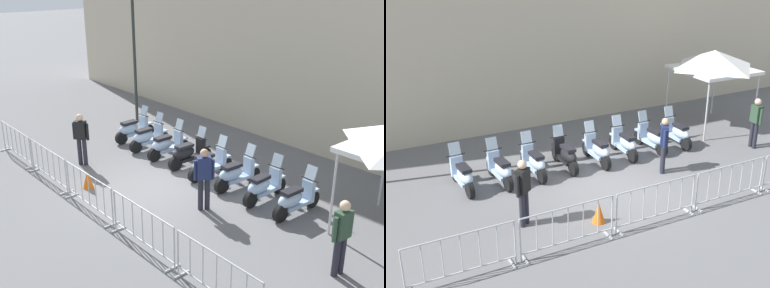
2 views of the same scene
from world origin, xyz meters
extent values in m
plane|color=slate|center=(0.00, 0.00, 0.00)|extent=(120.00, 120.00, 0.00)
cylinder|color=black|center=(-3.81, 2.46, 0.24)|extent=(0.18, 0.49, 0.48)
cylinder|color=black|center=(-3.72, 1.22, 0.24)|extent=(0.18, 0.49, 0.48)
cube|color=#A8C1E0|center=(-3.77, 1.84, 0.28)|extent=(0.34, 0.89, 0.10)
ellipsoid|color=#A8C1E0|center=(-3.74, 1.56, 0.52)|extent=(0.42, 0.86, 0.40)
cube|color=black|center=(-3.75, 1.59, 0.74)|extent=(0.32, 0.62, 0.10)
cube|color=#A8C1E0|center=(-3.80, 2.27, 0.55)|extent=(0.35, 0.17, 0.60)
cylinder|color=black|center=(-3.80, 2.27, 0.88)|extent=(0.56, 0.08, 0.04)
cube|color=silver|center=(-3.80, 2.32, 1.06)|extent=(0.33, 0.16, 0.35)
cube|color=#A8C1E0|center=(-3.81, 2.46, 0.51)|extent=(0.22, 0.33, 0.06)
cylinder|color=black|center=(-2.75, 2.38, 0.24)|extent=(0.18, 0.49, 0.48)
cylinder|color=black|center=(-2.65, 1.14, 0.24)|extent=(0.18, 0.49, 0.48)
cube|color=#A8C1E0|center=(-2.70, 1.76, 0.28)|extent=(0.35, 0.89, 0.10)
ellipsoid|color=#A8C1E0|center=(-2.68, 1.48, 0.52)|extent=(0.42, 0.87, 0.40)
cube|color=black|center=(-2.68, 1.51, 0.74)|extent=(0.33, 0.62, 0.10)
cube|color=#A8C1E0|center=(-2.73, 2.19, 0.55)|extent=(0.35, 0.17, 0.60)
cylinder|color=black|center=(-2.73, 2.19, 0.88)|extent=(0.56, 0.08, 0.04)
cube|color=silver|center=(-2.74, 2.24, 1.06)|extent=(0.33, 0.16, 0.35)
cube|color=#A8C1E0|center=(-2.75, 2.38, 0.51)|extent=(0.22, 0.33, 0.06)
cylinder|color=black|center=(-1.65, 2.42, 0.24)|extent=(0.15, 0.48, 0.48)
cylinder|color=black|center=(-1.62, 1.18, 0.24)|extent=(0.15, 0.48, 0.48)
cube|color=#A8C1E0|center=(-1.64, 1.80, 0.28)|extent=(0.30, 0.87, 0.10)
ellipsoid|color=#A8C1E0|center=(-1.63, 1.52, 0.52)|extent=(0.38, 0.85, 0.40)
cube|color=black|center=(-1.63, 1.56, 0.74)|extent=(0.29, 0.61, 0.10)
cube|color=#A8C1E0|center=(-1.65, 2.24, 0.55)|extent=(0.34, 0.15, 0.60)
cylinder|color=black|center=(-1.65, 2.24, 0.88)|extent=(0.56, 0.05, 0.04)
cube|color=silver|center=(-1.65, 2.29, 1.06)|extent=(0.32, 0.15, 0.35)
cube|color=#A8C1E0|center=(-1.65, 2.42, 0.51)|extent=(0.21, 0.32, 0.06)
cylinder|color=black|center=(-0.57, 2.50, 0.24)|extent=(0.14, 0.48, 0.48)
cylinder|color=black|center=(-0.58, 1.26, 0.24)|extent=(0.14, 0.48, 0.48)
cube|color=black|center=(-0.57, 1.88, 0.28)|extent=(0.28, 0.87, 0.10)
ellipsoid|color=black|center=(-0.57, 1.60, 0.52)|extent=(0.36, 0.84, 0.40)
cube|color=black|center=(-0.57, 1.63, 0.74)|extent=(0.28, 0.60, 0.10)
cube|color=black|center=(-0.57, 2.31, 0.55)|extent=(0.34, 0.14, 0.60)
cylinder|color=black|center=(-0.57, 2.31, 0.88)|extent=(0.56, 0.04, 0.04)
cube|color=silver|center=(-0.57, 2.36, 1.06)|extent=(0.32, 0.14, 0.35)
cube|color=black|center=(-0.57, 2.50, 0.51)|extent=(0.20, 0.32, 0.06)
cylinder|color=black|center=(0.50, 2.42, 0.24)|extent=(0.14, 0.48, 0.48)
cylinder|color=black|center=(0.49, 1.18, 0.24)|extent=(0.14, 0.48, 0.48)
cube|color=#A8C1E0|center=(0.49, 1.80, 0.28)|extent=(0.28, 0.87, 0.10)
ellipsoid|color=#A8C1E0|center=(0.49, 1.52, 0.52)|extent=(0.36, 0.84, 0.40)
cube|color=black|center=(0.49, 1.55, 0.74)|extent=(0.28, 0.60, 0.10)
cube|color=#A8C1E0|center=(0.50, 2.23, 0.55)|extent=(0.34, 0.14, 0.60)
cylinder|color=black|center=(0.50, 2.23, 0.88)|extent=(0.56, 0.04, 0.04)
cube|color=silver|center=(0.50, 2.28, 1.06)|extent=(0.32, 0.14, 0.35)
cube|color=#A8C1E0|center=(0.50, 2.42, 0.51)|extent=(0.20, 0.32, 0.06)
cylinder|color=black|center=(1.58, 2.53, 0.24)|extent=(0.16, 0.48, 0.48)
cylinder|color=black|center=(1.53, 1.29, 0.24)|extent=(0.16, 0.48, 0.48)
cube|color=#A8C1E0|center=(1.56, 1.91, 0.28)|extent=(0.31, 0.88, 0.10)
ellipsoid|color=#A8C1E0|center=(1.55, 1.63, 0.52)|extent=(0.39, 0.85, 0.40)
cube|color=black|center=(1.55, 1.66, 0.74)|extent=(0.30, 0.61, 0.10)
cube|color=#A8C1E0|center=(1.57, 2.34, 0.55)|extent=(0.34, 0.15, 0.60)
cylinder|color=black|center=(1.57, 2.34, 0.88)|extent=(0.56, 0.06, 0.04)
cube|color=silver|center=(1.57, 2.39, 1.06)|extent=(0.32, 0.15, 0.35)
cube|color=#A8C1E0|center=(1.58, 2.53, 0.51)|extent=(0.21, 0.33, 0.06)
cylinder|color=black|center=(2.58, 2.53, 0.24)|extent=(0.17, 0.49, 0.48)
cylinder|color=black|center=(2.66, 1.29, 0.24)|extent=(0.17, 0.49, 0.48)
cube|color=#A8C1E0|center=(2.62, 1.91, 0.28)|extent=(0.33, 0.88, 0.10)
ellipsoid|color=#A8C1E0|center=(2.64, 1.63, 0.52)|extent=(0.41, 0.86, 0.40)
cube|color=black|center=(2.63, 1.66, 0.74)|extent=(0.31, 0.62, 0.10)
cube|color=#A8C1E0|center=(2.59, 2.34, 0.55)|extent=(0.35, 0.16, 0.60)
cylinder|color=black|center=(2.59, 2.34, 0.88)|extent=(0.56, 0.07, 0.04)
cube|color=silver|center=(2.59, 2.39, 1.06)|extent=(0.33, 0.16, 0.35)
cube|color=#A8C1E0|center=(2.58, 2.53, 0.51)|extent=(0.22, 0.33, 0.06)
cylinder|color=black|center=(3.70, 2.56, 0.24)|extent=(0.15, 0.48, 0.48)
cylinder|color=black|center=(3.67, 1.32, 0.24)|extent=(0.15, 0.48, 0.48)
cube|color=#A8C1E0|center=(3.68, 1.94, 0.28)|extent=(0.30, 0.87, 0.10)
ellipsoid|color=#A8C1E0|center=(3.68, 1.66, 0.52)|extent=(0.38, 0.85, 0.40)
cube|color=black|center=(3.68, 1.70, 0.74)|extent=(0.30, 0.61, 0.10)
cube|color=#A8C1E0|center=(3.70, 2.38, 0.55)|extent=(0.34, 0.15, 0.60)
cylinder|color=black|center=(3.70, 2.38, 0.88)|extent=(0.56, 0.05, 0.04)
cube|color=silver|center=(3.70, 2.43, 1.06)|extent=(0.32, 0.15, 0.35)
cube|color=#A8C1E0|center=(3.70, 2.56, 0.51)|extent=(0.21, 0.33, 0.06)
cube|color=#B2B5B7|center=(-5.83, -2.23, 0.02)|extent=(0.05, 0.44, 0.04)
cube|color=#B2B5B7|center=(-3.72, -2.18, 0.02)|extent=(0.05, 0.44, 0.04)
cylinder|color=#B2B5B7|center=(-5.92, -2.23, 0.53)|extent=(0.04, 0.04, 1.05)
cylinder|color=#B2B5B7|center=(-3.63, -2.18, 0.53)|extent=(0.04, 0.04, 1.05)
cylinder|color=#B2B5B7|center=(-4.78, -2.21, 1.05)|extent=(2.29, 0.09, 0.04)
cylinder|color=#B2B5B7|center=(-4.78, -2.21, 0.18)|extent=(2.29, 0.09, 0.04)
cylinder|color=#B2B5B7|center=(-5.54, -2.22, 0.61)|extent=(0.02, 0.02, 0.87)
cylinder|color=#B2B5B7|center=(-5.16, -2.21, 0.61)|extent=(0.02, 0.02, 0.87)
cylinder|color=#B2B5B7|center=(-4.78, -2.21, 0.61)|extent=(0.02, 0.02, 0.87)
cylinder|color=#B2B5B7|center=(-4.40, -2.20, 0.61)|extent=(0.02, 0.02, 0.87)
cylinder|color=#B2B5B7|center=(-4.01, -2.19, 0.61)|extent=(0.02, 0.02, 0.87)
cube|color=#B2B5B7|center=(-3.42, -2.18, 0.02)|extent=(0.05, 0.44, 0.04)
cube|color=#B2B5B7|center=(-1.31, -2.13, 0.02)|extent=(0.05, 0.44, 0.04)
cylinder|color=#B2B5B7|center=(-3.51, -2.18, 0.53)|extent=(0.04, 0.04, 1.05)
cylinder|color=#B2B5B7|center=(-1.22, -2.13, 0.53)|extent=(0.04, 0.04, 1.05)
cylinder|color=#B2B5B7|center=(-2.37, -2.15, 1.05)|extent=(2.29, 0.09, 0.04)
cylinder|color=#B2B5B7|center=(-2.37, -2.15, 0.18)|extent=(2.29, 0.09, 0.04)
cylinder|color=#B2B5B7|center=(-3.13, -2.17, 0.61)|extent=(0.02, 0.02, 0.87)
cylinder|color=#B2B5B7|center=(-2.75, -2.16, 0.61)|extent=(0.02, 0.02, 0.87)
cylinder|color=#B2B5B7|center=(-2.37, -2.15, 0.61)|extent=(0.02, 0.02, 0.87)
cylinder|color=#B2B5B7|center=(-1.98, -2.15, 0.61)|extent=(0.02, 0.02, 0.87)
cylinder|color=#B2B5B7|center=(-1.60, -2.14, 0.61)|extent=(0.02, 0.02, 0.87)
cube|color=#B2B5B7|center=(-1.01, -2.12, 0.02)|extent=(0.05, 0.44, 0.04)
cube|color=#B2B5B7|center=(1.10, -2.08, 0.02)|extent=(0.05, 0.44, 0.04)
cylinder|color=#B2B5B7|center=(-1.10, -2.13, 0.53)|extent=(0.04, 0.04, 1.05)
cylinder|color=#B2B5B7|center=(1.19, -2.08, 0.53)|extent=(0.04, 0.04, 1.05)
cylinder|color=#B2B5B7|center=(0.05, -2.10, 1.05)|extent=(2.29, 0.09, 0.04)
cylinder|color=#B2B5B7|center=(0.05, -2.10, 0.18)|extent=(2.29, 0.09, 0.04)
cylinder|color=#B2B5B7|center=(-0.72, -2.12, 0.61)|extent=(0.02, 0.02, 0.87)
cylinder|color=#B2B5B7|center=(-0.34, -2.11, 0.61)|extent=(0.02, 0.02, 0.87)
cylinder|color=#B2B5B7|center=(0.05, -2.10, 0.61)|extent=(0.02, 0.02, 0.87)
cylinder|color=#B2B5B7|center=(0.43, -2.09, 0.61)|extent=(0.02, 0.02, 0.87)
cylinder|color=#B2B5B7|center=(0.81, -2.09, 0.61)|extent=(0.02, 0.02, 0.87)
cube|color=#B2B5B7|center=(1.40, -2.07, 0.02)|extent=(0.05, 0.44, 0.04)
cube|color=#B2B5B7|center=(3.51, -2.03, 0.02)|extent=(0.05, 0.44, 0.04)
cylinder|color=#B2B5B7|center=(1.31, -2.07, 0.53)|extent=(0.04, 0.04, 1.05)
cylinder|color=#B2B5B7|center=(3.60, -2.03, 0.53)|extent=(0.04, 0.04, 1.05)
cylinder|color=#B2B5B7|center=(2.46, -2.05, 1.05)|extent=(2.29, 0.09, 0.04)
cylinder|color=#B2B5B7|center=(2.46, -2.05, 0.18)|extent=(2.29, 0.09, 0.04)
cylinder|color=#B2B5B7|center=(1.69, -2.07, 0.61)|extent=(0.02, 0.02, 0.87)
cylinder|color=#B2B5B7|center=(2.08, -2.06, 0.61)|extent=(0.02, 0.02, 0.87)
cylinder|color=#B2B5B7|center=(2.46, -2.05, 0.61)|extent=(0.02, 0.02, 0.87)
cylinder|color=#B2B5B7|center=(2.84, -2.04, 0.61)|extent=(0.02, 0.02, 0.87)
cylinder|color=#B2B5B7|center=(3.22, -2.03, 0.61)|extent=(0.02, 0.02, 0.87)
cube|color=#B2B5B7|center=(3.82, -2.02, 0.02)|extent=(0.05, 0.44, 0.04)
cylinder|color=#B2B5B7|center=(3.72, -2.02, 0.53)|extent=(0.04, 0.04, 1.05)
cylinder|color=#B2B5B7|center=(4.87, -2.00, 1.05)|extent=(2.29, 0.09, 0.04)
cylinder|color=#B2B5B7|center=(4.11, -2.01, 0.61)|extent=(0.02, 0.02, 0.87)
cylinder|color=#B2B5B7|center=(4.49, -2.01, 0.61)|extent=(0.02, 0.02, 0.87)
cylinder|color=#B2B5B7|center=(4.87, -2.00, 0.61)|extent=(0.02, 0.02, 0.87)
cylinder|color=#B2B5B7|center=(5.25, -1.99, 0.61)|extent=(0.02, 0.02, 0.87)
cylinder|color=#2D332D|center=(-5.78, 3.27, 2.79)|extent=(0.12, 0.12, 5.58)
cylinder|color=#23232D|center=(-2.82, -0.71, 0.45)|extent=(0.14, 0.14, 0.90)
cylinder|color=#23232D|center=(-2.97, -0.82, 0.45)|extent=(0.14, 0.14, 0.90)
cube|color=black|center=(-2.89, -0.76, 1.20)|extent=(0.42, 0.39, 0.60)
sphere|color=beige|center=(-2.89, -0.76, 1.62)|extent=(0.22, 0.22, 0.22)
cylinder|color=black|center=(-2.71, -0.62, 1.15)|extent=(0.09, 0.09, 0.55)
cylinder|color=black|center=(-3.08, -0.90, 1.15)|extent=(0.09, 0.09, 0.55)
cylinder|color=#23232D|center=(5.87, 0.44, 0.45)|extent=(0.14, 0.14, 0.90)
cylinder|color=#23232D|center=(5.89, 0.62, 0.45)|extent=(0.14, 0.14, 0.90)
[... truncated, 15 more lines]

